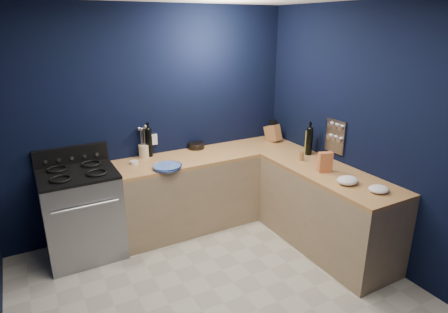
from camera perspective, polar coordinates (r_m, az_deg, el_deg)
floor at (r=3.68m, az=-0.02°, el=-21.17°), size 3.50×3.50×0.02m
wall_back at (r=4.56m, az=-10.76°, el=5.23°), size 3.50×0.02×2.60m
wall_right at (r=4.11m, az=22.08°, el=2.60°), size 0.02×3.50×2.60m
wall_front at (r=1.86m, az=28.68°, el=-18.85°), size 3.50×0.02×2.60m
cab_back at (r=4.77m, az=-1.99°, el=-4.87°), size 2.30×0.63×0.86m
top_back at (r=4.60m, az=-2.06°, el=0.25°), size 2.30×0.63×0.04m
cab_right at (r=4.37m, az=15.01°, el=-7.96°), size 0.63×1.67×0.86m
top_right at (r=4.18m, az=15.54°, el=-2.46°), size 0.63×1.67×0.04m
gas_range at (r=4.35m, az=-20.40°, el=-8.24°), size 0.76×0.66×0.92m
oven_door at (r=4.07m, az=-19.65°, el=-10.23°), size 0.59×0.02×0.42m
cooktop at (r=4.16m, az=-21.15°, el=-2.41°), size 0.76×0.66×0.03m
backguard at (r=4.41m, az=-21.90°, el=0.15°), size 0.76×0.06×0.20m
spice_panel at (r=4.47m, az=16.33°, el=2.92°), size 0.02×0.28×0.38m
wall_outlet at (r=4.59m, az=-10.51°, el=2.51°), size 0.09×0.02×0.13m
plate_stack at (r=4.15m, az=-8.52°, el=-1.56°), size 0.32×0.32×0.04m
ramekin at (r=4.36m, az=-13.30°, el=-0.86°), size 0.10×0.10×0.04m
utensil_crock at (r=4.54m, az=-11.91°, el=0.82°), size 0.14×0.14×0.15m
wine_bottle_back at (r=4.53m, az=-11.18°, el=2.02°), size 0.09×0.09×0.33m
lemon_basket at (r=4.78m, az=-4.17°, el=1.67°), size 0.27×0.27×0.08m
knife_block at (r=5.09m, az=7.33°, el=3.47°), size 0.16×0.27×0.26m
wine_bottle_right at (r=4.62m, az=12.63°, el=2.18°), size 0.09×0.09×0.32m
oil_bottle at (r=4.67m, az=12.41°, el=2.10°), size 0.07×0.07×0.28m
spice_jar_near at (r=4.42m, az=11.53°, el=0.06°), size 0.06×0.06×0.11m
spice_jar_far at (r=4.41m, az=15.22°, el=-0.47°), size 0.05×0.05×0.08m
crouton_bag at (r=4.12m, az=14.89°, el=-0.83°), size 0.16×0.11×0.21m
towel_front at (r=3.90m, az=18.02°, el=-3.42°), size 0.25×0.23×0.08m
towel_end at (r=3.82m, az=22.14°, el=-4.54°), size 0.21×0.19×0.06m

